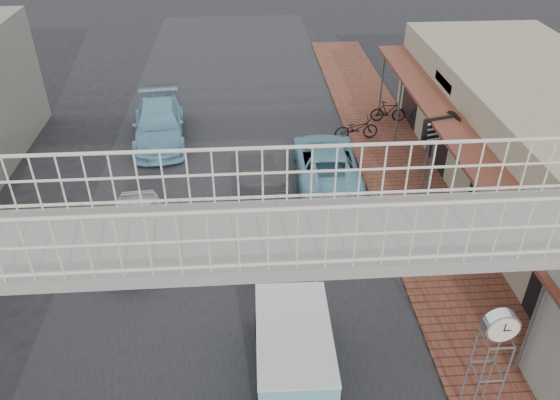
{
  "coord_description": "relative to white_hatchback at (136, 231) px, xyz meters",
  "views": [
    {
      "loc": [
        0.61,
        -11.37,
        10.72
      ],
      "look_at": [
        1.55,
        2.22,
        1.8
      ],
      "focal_mm": 35.0,
      "sensor_mm": 36.0,
      "label": 1
    }
  ],
  "objects": [
    {
      "name": "ground",
      "position": [
        2.91,
        -2.51,
        -0.67
      ],
      "size": [
        120.0,
        120.0,
        0.0
      ],
      "primitive_type": "plane",
      "color": "black",
      "rests_on": "ground"
    },
    {
      "name": "road_strip",
      "position": [
        2.91,
        -2.51,
        -0.67
      ],
      "size": [
        10.0,
        60.0,
        0.01
      ],
      "primitive_type": "cube",
      "color": "black",
      "rests_on": "ground"
    },
    {
      "name": "sidewalk",
      "position": [
        9.41,
        0.49,
        -0.62
      ],
      "size": [
        3.0,
        40.0,
        0.1
      ],
      "primitive_type": "cube",
      "color": "brown",
      "rests_on": "ground"
    },
    {
      "name": "shophouse_row",
      "position": [
        13.88,
        1.49,
        1.34
      ],
      "size": [
        7.2,
        18.0,
        4.0
      ],
      "color": "gray",
      "rests_on": "ground"
    },
    {
      "name": "footbridge",
      "position": [
        2.91,
        -6.51,
        2.51
      ],
      "size": [
        16.4,
        2.4,
        6.34
      ],
      "color": "gray",
      "rests_on": "ground"
    },
    {
      "name": "white_hatchback",
      "position": [
        0.0,
        0.0,
        0.0
      ],
      "size": [
        1.97,
        4.08,
        1.34
      ],
      "primitive_type": "imported",
      "rotation": [
        0.0,
        0.0,
        0.1
      ],
      "color": "silver",
      "rests_on": "ground"
    },
    {
      "name": "dark_sedan",
      "position": [
        4.05,
        0.72,
        0.06
      ],
      "size": [
        1.67,
        4.5,
        1.47
      ],
      "primitive_type": "imported",
      "rotation": [
        0.0,
        0.0,
        -0.02
      ],
      "color": "black",
      "rests_on": "ground"
    },
    {
      "name": "angkot_curb",
      "position": [
        6.5,
        3.91,
        0.03
      ],
      "size": [
        2.52,
        5.14,
        1.4
      ],
      "primitive_type": "imported",
      "rotation": [
        0.0,
        0.0,
        3.1
      ],
      "color": "#669EB1",
      "rests_on": "ground"
    },
    {
      "name": "angkot_far",
      "position": [
        -0.15,
        7.52,
        0.07
      ],
      "size": [
        2.59,
        5.3,
        1.48
      ],
      "primitive_type": "imported",
      "rotation": [
        0.0,
        0.0,
        0.1
      ],
      "color": "#78B4D1",
      "rests_on": "ground"
    },
    {
      "name": "angkot_van",
      "position": [
        4.41,
        -5.33,
        0.49
      ],
      "size": [
        1.79,
        3.77,
        1.83
      ],
      "rotation": [
        0.0,
        0.0,
        -0.02
      ],
      "color": "black",
      "rests_on": "ground"
    },
    {
      "name": "motorcycle_near",
      "position": [
        8.21,
        6.87,
        -0.07
      ],
      "size": [
        1.95,
        0.86,
        0.99
      ],
      "primitive_type": "imported",
      "rotation": [
        0.0,
        0.0,
        1.68
      ],
      "color": "black",
      "rests_on": "sidewalk"
    },
    {
      "name": "motorcycle_far",
      "position": [
        9.98,
        8.53,
        -0.09
      ],
      "size": [
        1.63,
        0.59,
        0.96
      ],
      "primitive_type": "imported",
      "rotation": [
        0.0,
        0.0,
        1.48
      ],
      "color": "black",
      "rests_on": "sidewalk"
    },
    {
      "name": "street_clock",
      "position": [
        8.44,
        -6.49,
        1.88
      ],
      "size": [
        0.72,
        0.57,
        2.95
      ],
      "rotation": [
        0.0,
        0.0,
        0.0
      ],
      "color": "#59595B",
      "rests_on": "sidewalk"
    },
    {
      "name": "arrow_sign",
      "position": [
        10.75,
        2.69,
        1.9
      ],
      "size": [
        1.85,
        1.23,
        3.06
      ],
      "rotation": [
        0.0,
        0.0,
        0.27
      ],
      "color": "#59595B",
      "rests_on": "sidewalk"
    }
  ]
}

